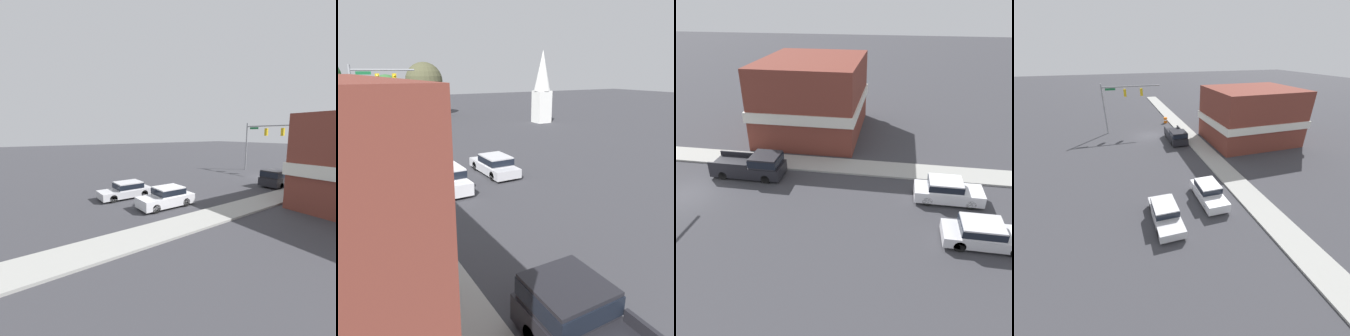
% 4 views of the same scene
% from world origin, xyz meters
% --- Properties ---
extents(ground_plane, '(200.00, 200.00, 0.00)m').
position_xyz_m(ground_plane, '(0.00, 0.00, 0.00)').
color(ground_plane, '#38383D').
extents(sidewalk_curb, '(2.40, 60.00, 0.14)m').
position_xyz_m(sidewalk_curb, '(-5.70, 0.00, 0.07)').
color(sidewalk_curb, '#9E9E99').
rests_on(sidewalk_curb, ground).
extents(near_signal_assembly, '(8.46, 0.49, 7.18)m').
position_xyz_m(near_signal_assembly, '(3.16, -2.96, 5.25)').
color(near_signal_assembly, gray).
rests_on(near_signal_assembly, ground).
extents(car_lead, '(1.81, 4.40, 1.55)m').
position_xyz_m(car_lead, '(-2.10, 17.44, 0.80)').
color(car_lead, black).
rests_on(car_lead, ground).
extents(car_oncoming, '(1.85, 4.60, 1.40)m').
position_xyz_m(car_oncoming, '(1.98, 18.94, 0.73)').
color(car_oncoming, black).
rests_on(car_oncoming, ground).
extents(pickup_truck_parked, '(2.08, 5.30, 1.79)m').
position_xyz_m(pickup_truck_parked, '(-3.26, 3.60, 0.89)').
color(pickup_truck_parked, black).
rests_on(pickup_truck_parked, ground).
extents(construction_barrel, '(0.63, 0.63, 0.96)m').
position_xyz_m(construction_barrel, '(-3.90, -5.74, 0.49)').
color(construction_barrel, orange).
rests_on(construction_barrel, ground).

